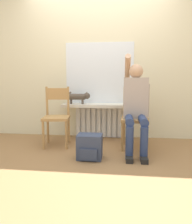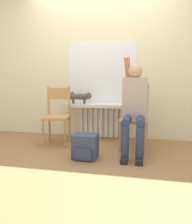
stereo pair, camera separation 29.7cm
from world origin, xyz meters
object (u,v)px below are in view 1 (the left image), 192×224
Objects in this scene: chair_left at (57,116)px; chair_right at (135,117)px; cat at (79,97)px; backpack at (90,147)px; person at (136,103)px.

chair_left is 1.00× the size of chair_right.
chair_right is at bearing -23.73° from cat.
chair_left reaches higher than backpack.
cat is 1.58× the size of backpack.
person reaches higher than chair_left.
cat is at bearing 150.01° from person.
chair_left is at bearing -124.84° from cat.
chair_right is at bearing 88.82° from person.
cat is at bearing 47.32° from chair_left.
backpack is at bearing -133.91° from chair_right.
chair_right is 0.66× the size of person.
person is 4.32× the size of backpack.
chair_right is 2.86× the size of backpack.
cat is at bearing 108.39° from backpack.
chair_left is at bearing 137.72° from backpack.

